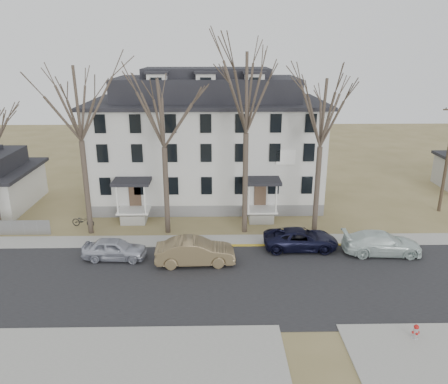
{
  "coord_description": "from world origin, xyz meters",
  "views": [
    {
      "loc": [
        -1.22,
        -21.72,
        13.78
      ],
      "look_at": [
        -0.62,
        9.0,
        3.55
      ],
      "focal_mm": 35.0,
      "sensor_mm": 36.0,
      "label": 1
    }
  ],
  "objects_px": {
    "tree_mid_left": "(163,109)",
    "utility_pole_far": "(448,157)",
    "tree_far_left": "(77,98)",
    "car_tan": "(195,252)",
    "car_white": "(382,244)",
    "fire_hydrant": "(416,332)",
    "car_navy": "(301,239)",
    "bicycle_left": "(83,221)",
    "tree_mid_right": "(323,108)",
    "car_silver": "(115,249)",
    "tree_center": "(247,87)",
    "boarding_house": "(207,143)"
  },
  "relations": [
    {
      "from": "car_white",
      "to": "bicycle_left",
      "type": "height_order",
      "value": "car_white"
    },
    {
      "from": "boarding_house",
      "to": "car_tan",
      "type": "relative_size",
      "value": 3.96
    },
    {
      "from": "boarding_house",
      "to": "utility_pole_far",
      "type": "relative_size",
      "value": 2.19
    },
    {
      "from": "car_silver",
      "to": "tree_far_left",
      "type": "bearing_deg",
      "value": 35.97
    },
    {
      "from": "tree_center",
      "to": "car_white",
      "type": "distance_m",
      "value": 14.47
    },
    {
      "from": "car_navy",
      "to": "car_white",
      "type": "relative_size",
      "value": 0.98
    },
    {
      "from": "tree_far_left",
      "to": "car_silver",
      "type": "distance_m",
      "value": 11.01
    },
    {
      "from": "bicycle_left",
      "to": "tree_far_left",
      "type": "bearing_deg",
      "value": -131.02
    },
    {
      "from": "utility_pole_far",
      "to": "bicycle_left",
      "type": "xyz_separation_m",
      "value": [
        -30.42,
        -3.02,
        -4.41
      ]
    },
    {
      "from": "boarding_house",
      "to": "tree_far_left",
      "type": "distance_m",
      "value": 13.12
    },
    {
      "from": "tree_far_left",
      "to": "utility_pole_far",
      "type": "bearing_deg",
      "value": 8.1
    },
    {
      "from": "utility_pole_far",
      "to": "car_navy",
      "type": "distance_m",
      "value": 16.1
    },
    {
      "from": "tree_far_left",
      "to": "car_tan",
      "type": "relative_size",
      "value": 2.61
    },
    {
      "from": "tree_far_left",
      "to": "car_tan",
      "type": "bearing_deg",
      "value": -32.41
    },
    {
      "from": "boarding_house",
      "to": "tree_mid_left",
      "type": "relative_size",
      "value": 1.63
    },
    {
      "from": "boarding_house",
      "to": "tree_mid_right",
      "type": "height_order",
      "value": "tree_mid_right"
    },
    {
      "from": "car_navy",
      "to": "fire_hydrant",
      "type": "height_order",
      "value": "car_navy"
    },
    {
      "from": "car_silver",
      "to": "bicycle_left",
      "type": "distance_m",
      "value": 6.85
    },
    {
      "from": "tree_mid_right",
      "to": "utility_pole_far",
      "type": "xyz_separation_m",
      "value": [
        12.0,
        4.2,
        -4.7
      ]
    },
    {
      "from": "tree_mid_right",
      "to": "car_silver",
      "type": "height_order",
      "value": "tree_mid_right"
    },
    {
      "from": "tree_mid_left",
      "to": "tree_far_left",
      "type": "bearing_deg",
      "value": 180.0
    },
    {
      "from": "tree_far_left",
      "to": "fire_hydrant",
      "type": "distance_m",
      "value": 25.77
    },
    {
      "from": "tree_far_left",
      "to": "car_navy",
      "type": "distance_m",
      "value": 18.77
    },
    {
      "from": "tree_mid_left",
      "to": "car_white",
      "type": "bearing_deg",
      "value": -14.9
    },
    {
      "from": "tree_mid_left",
      "to": "car_white",
      "type": "relative_size",
      "value": 2.36
    },
    {
      "from": "car_tan",
      "to": "car_silver",
      "type": "bearing_deg",
      "value": 79.33
    },
    {
      "from": "car_tan",
      "to": "fire_hydrant",
      "type": "relative_size",
      "value": 6.18
    },
    {
      "from": "tree_mid_left",
      "to": "tree_mid_right",
      "type": "relative_size",
      "value": 1.0
    },
    {
      "from": "car_tan",
      "to": "tree_mid_right",
      "type": "bearing_deg",
      "value": -62.36
    },
    {
      "from": "bicycle_left",
      "to": "fire_hydrant",
      "type": "xyz_separation_m",
      "value": [
        20.5,
        -14.67,
        -0.07
      ]
    },
    {
      "from": "tree_far_left",
      "to": "fire_hydrant",
      "type": "height_order",
      "value": "tree_far_left"
    },
    {
      "from": "tree_mid_left",
      "to": "utility_pole_far",
      "type": "bearing_deg",
      "value": 10.13
    },
    {
      "from": "boarding_house",
      "to": "car_white",
      "type": "bearing_deg",
      "value": -44.82
    },
    {
      "from": "tree_mid_right",
      "to": "fire_hydrant",
      "type": "relative_size",
      "value": 15.0
    },
    {
      "from": "tree_center",
      "to": "bicycle_left",
      "type": "bearing_deg",
      "value": 174.79
    },
    {
      "from": "bicycle_left",
      "to": "tree_mid_left",
      "type": "bearing_deg",
      "value": -88.53
    },
    {
      "from": "tree_far_left",
      "to": "tree_center",
      "type": "relative_size",
      "value": 0.93
    },
    {
      "from": "tree_mid_left",
      "to": "fire_hydrant",
      "type": "relative_size",
      "value": 15.0
    },
    {
      "from": "boarding_house",
      "to": "fire_hydrant",
      "type": "relative_size",
      "value": 24.48
    },
    {
      "from": "car_white",
      "to": "fire_hydrant",
      "type": "xyz_separation_m",
      "value": [
        -1.72,
        -9.42,
        -0.35
      ]
    },
    {
      "from": "tree_mid_right",
      "to": "bicycle_left",
      "type": "distance_m",
      "value": 20.58
    },
    {
      "from": "tree_far_left",
      "to": "car_silver",
      "type": "height_order",
      "value": "tree_far_left"
    },
    {
      "from": "boarding_house",
      "to": "car_tan",
      "type": "distance_m",
      "value": 14.22
    },
    {
      "from": "car_navy",
      "to": "boarding_house",
      "type": "bearing_deg",
      "value": 31.33
    },
    {
      "from": "tree_center",
      "to": "utility_pole_far",
      "type": "height_order",
      "value": "tree_center"
    },
    {
      "from": "tree_mid_left",
      "to": "bicycle_left",
      "type": "bearing_deg",
      "value": 170.33
    },
    {
      "from": "tree_mid_right",
      "to": "car_tan",
      "type": "bearing_deg",
      "value": -149.8
    },
    {
      "from": "tree_far_left",
      "to": "car_white",
      "type": "height_order",
      "value": "tree_far_left"
    },
    {
      "from": "tree_center",
      "to": "car_tan",
      "type": "xyz_separation_m",
      "value": [
        -3.63,
        -5.31,
        -10.22
      ]
    },
    {
      "from": "tree_mid_left",
      "to": "utility_pole_far",
      "type": "xyz_separation_m",
      "value": [
        23.5,
        4.2,
        -4.7
      ]
    }
  ]
}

